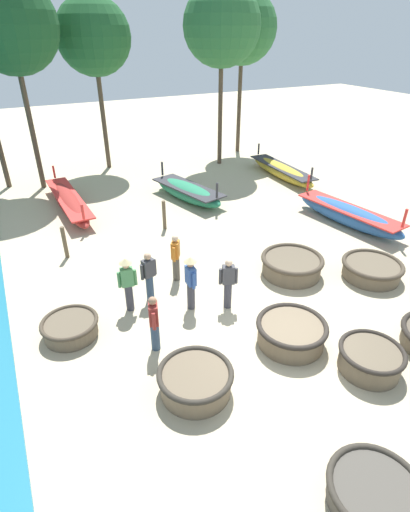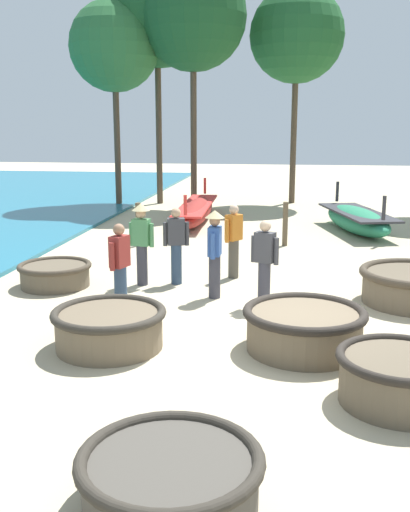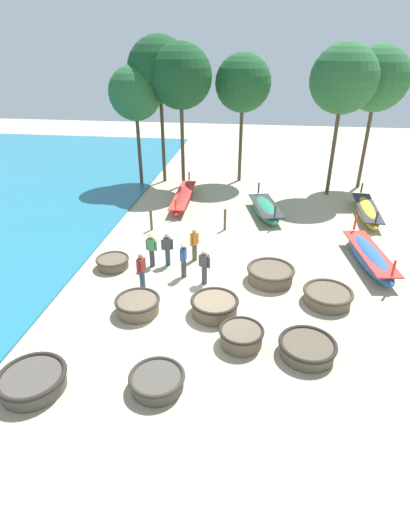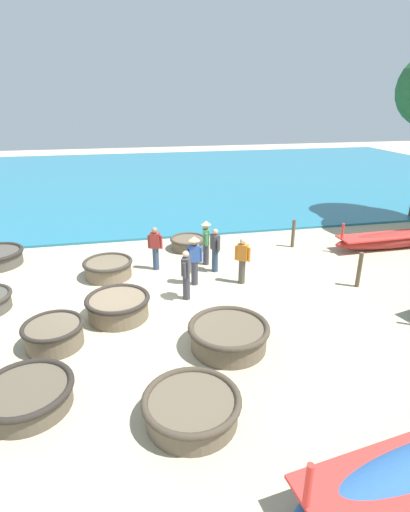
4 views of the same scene
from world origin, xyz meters
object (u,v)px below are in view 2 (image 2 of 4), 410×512
at_px(fisherman_standing_right, 234,239).
at_px(mooring_post_mid_beach, 285,224).
at_px(fisherman_hauling, 120,266).
at_px(fisherman_with_hat, 142,239).
at_px(coracle_weathered, 109,327).
at_px(coracle_front_right, 304,327).
at_px(fisherman_by_coracle, 176,244).
at_px(tree_rightmost, 157,13).
at_px(long_boat_blue_hull, 357,219).
at_px(coracle_front_left, 55,274).
at_px(tree_left_mid, 193,17).
at_px(tree_leftmost, 114,47).
at_px(fisherman_standing_left, 265,261).
at_px(fisherman_crouching, 215,248).
at_px(long_boat_white_hull, 196,211).
at_px(coracle_beside_post, 170,477).
at_px(tree_right_mid, 297,35).
at_px(mooring_post_shoreline, 138,224).
at_px(coracle_upturned, 400,377).

relative_size(fisherman_standing_right, mooring_post_mid_beach, 1.33).
height_order(fisherman_hauling, fisherman_with_hat, fisherman_with_hat).
height_order(coracle_weathered, coracle_front_right, coracle_front_right).
bearing_deg(fisherman_by_coracle, tree_rightmost, 103.66).
height_order(long_boat_blue_hull, fisherman_hauling, fisherman_hauling).
distance_m(coracle_front_left, long_boat_blue_hull, 9.83).
distance_m(tree_left_mid, tree_leftmost, 3.17).
relative_size(fisherman_standing_left, fisherman_crouching, 0.94).
bearing_deg(long_boat_white_hull, tree_left_mid, 100.37).
relative_size(coracle_weathered, fisherman_standing_right, 1.07).
distance_m(coracle_front_right, fisherman_by_coracle, 4.23).
height_order(fisherman_standing_left, tree_rightmost, tree_rightmost).
relative_size(fisherman_by_coracle, tree_rightmost, 0.17).
relative_size(coracle_beside_post, fisherman_crouching, 0.98).
bearing_deg(tree_rightmost, tree_leftmost, -145.51).
bearing_deg(fisherman_by_coracle, fisherman_with_hat, -165.46).
xyz_separation_m(coracle_front_left, tree_rightmost, (-0.61, 12.88, 7.12)).
relative_size(coracle_front_right, fisherman_by_coracle, 1.14).
bearing_deg(fisherman_hauling, tree_rightmost, 99.46).
bearing_deg(coracle_weathered, fisherman_standing_left, 47.41).
bearing_deg(coracle_beside_post, tree_leftmost, 107.21).
relative_size(fisherman_with_hat, tree_right_mid, 0.20).
relative_size(long_boat_blue_hull, tree_left_mid, 0.49).
xyz_separation_m(fisherman_standing_left, fisherman_by_coracle, (-1.84, 1.33, 0.00)).
relative_size(long_boat_white_hull, fisherman_standing_left, 3.83).
bearing_deg(tree_leftmost, long_boat_blue_hull, -28.14).
height_order(coracle_weathered, fisherman_by_coracle, fisherman_by_coracle).
relative_size(coracle_beside_post, mooring_post_shoreline, 1.41).
distance_m(tree_right_mid, tree_leftmost, 7.10).
relative_size(fisherman_standing_left, fisherman_with_hat, 0.94).
relative_size(coracle_weathered, fisherman_by_coracle, 1.07).
bearing_deg(coracle_front_right, long_boat_white_hull, 106.28).
height_order(tree_left_mid, tree_leftmost, tree_left_mid).
bearing_deg(coracle_beside_post, fisherman_with_hat, 105.66).
height_order(fisherman_standing_right, mooring_post_shoreline, fisherman_standing_right).
distance_m(coracle_weathered, coracle_front_right, 2.84).
xyz_separation_m(coracle_upturned, tree_left_mid, (-5.03, 16.42, 6.73)).
bearing_deg(fisherman_hauling, long_boat_blue_hull, 60.43).
xyz_separation_m(fisherman_by_coracle, tree_left_mid, (-1.45, 11.48, 6.23)).
distance_m(long_boat_blue_hull, fisherman_by_coracle, 7.94).
relative_size(long_boat_white_hull, mooring_post_shoreline, 5.17).
height_order(coracle_upturned, tree_leftmost, tree_leftmost).
bearing_deg(coracle_front_right, fisherman_standing_right, 109.19).
bearing_deg(tree_rightmost, fisherman_by_coracle, -76.34).
height_order(coracle_front_right, tree_rightmost, tree_rightmost).
height_order(fisherman_by_coracle, tree_right_mid, tree_right_mid).
relative_size(tree_right_mid, tree_rightmost, 0.89).
xyz_separation_m(coracle_front_left, tree_leftmost, (-2.06, 11.88, 5.79)).
bearing_deg(fisherman_by_coracle, tree_leftmost, 111.43).
xyz_separation_m(coracle_beside_post, fisherman_with_hat, (-1.97, 7.02, 0.69)).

